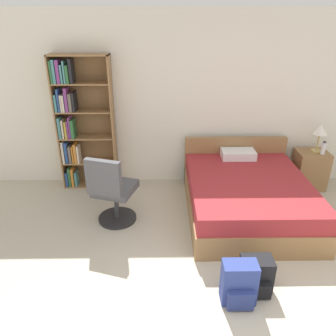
# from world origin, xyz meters

# --- Properties ---
(wall_back) EXTENTS (9.00, 0.06, 2.60)m
(wall_back) POSITION_xyz_m (0.00, 3.23, 1.30)
(wall_back) COLOR silver
(wall_back) RESTS_ON ground_plane
(bookshelf) EXTENTS (0.84, 0.28, 2.01)m
(bookshelf) POSITION_xyz_m (-1.97, 3.05, 1.05)
(bookshelf) COLOR olive
(bookshelf) RESTS_ON ground_plane
(bed) EXTENTS (1.57, 1.93, 0.79)m
(bed) POSITION_xyz_m (0.42, 2.20, 0.28)
(bed) COLOR olive
(bed) RESTS_ON ground_plane
(office_chair) EXTENTS (0.61, 0.67, 0.98)m
(office_chair) POSITION_xyz_m (-1.35, 1.95, 0.47)
(office_chair) COLOR #232326
(office_chair) RESTS_ON ground_plane
(nightstand) EXTENTS (0.47, 0.41, 0.60)m
(nightstand) POSITION_xyz_m (1.59, 2.93, 0.30)
(nightstand) COLOR olive
(nightstand) RESTS_ON ground_plane
(table_lamp) EXTENTS (0.22, 0.22, 0.43)m
(table_lamp) POSITION_xyz_m (1.64, 2.94, 0.93)
(table_lamp) COLOR tan
(table_lamp) RESTS_ON nightstand
(water_bottle) EXTENTS (0.07, 0.07, 0.20)m
(water_bottle) POSITION_xyz_m (1.68, 2.83, 0.70)
(water_bottle) COLOR silver
(water_bottle) RESTS_ON nightstand
(backpack_black) EXTENTS (0.31, 0.28, 0.36)m
(backpack_black) POSITION_xyz_m (0.21, 0.78, 0.17)
(backpack_black) COLOR black
(backpack_black) RESTS_ON ground_plane
(backpack_blue) EXTENTS (0.33, 0.25, 0.44)m
(backpack_blue) POSITION_xyz_m (-0.00, 0.63, 0.21)
(backpack_blue) COLOR navy
(backpack_blue) RESTS_ON ground_plane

